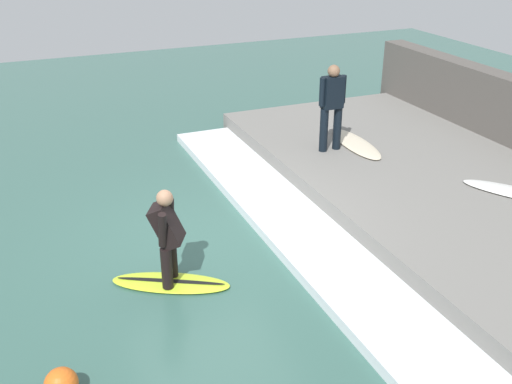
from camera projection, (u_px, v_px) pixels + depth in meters
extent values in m
plane|color=#386056|center=(210.00, 241.00, 9.24)|extent=(28.00, 28.00, 0.00)
cube|color=slate|center=(431.00, 185.00, 10.61)|extent=(4.40, 9.41, 0.42)
cube|color=silver|center=(289.00, 221.00, 9.68)|extent=(1.18, 8.94, 0.16)
ellipsoid|color=#BFE02D|center=(171.00, 283.00, 8.16)|extent=(1.67, 1.23, 0.06)
ellipsoid|color=black|center=(171.00, 281.00, 8.14)|extent=(1.36, 0.80, 0.01)
cylinder|color=black|center=(172.00, 257.00, 8.14)|extent=(0.15, 0.15, 0.59)
cylinder|color=black|center=(167.00, 268.00, 7.89)|extent=(0.15, 0.15, 0.59)
cube|color=black|center=(167.00, 224.00, 7.77)|extent=(0.55, 0.53, 0.61)
sphere|color=#A87A5B|center=(165.00, 198.00, 7.61)|extent=(0.22, 0.22, 0.22)
cylinder|color=black|center=(170.00, 215.00, 7.94)|extent=(0.11, 0.20, 0.51)
cylinder|color=black|center=(162.00, 230.00, 7.56)|extent=(0.11, 0.20, 0.51)
cylinder|color=black|center=(337.00, 128.00, 11.49)|extent=(0.16, 0.16, 0.84)
cylinder|color=black|center=(324.00, 130.00, 11.37)|extent=(0.16, 0.16, 0.84)
cube|color=black|center=(333.00, 92.00, 11.12)|extent=(0.39, 0.24, 0.60)
sphere|color=#846047|center=(334.00, 71.00, 10.95)|extent=(0.23, 0.23, 0.23)
cylinder|color=black|center=(343.00, 89.00, 11.19)|extent=(0.11, 0.11, 0.53)
cylinder|color=black|center=(322.00, 92.00, 11.02)|extent=(0.11, 0.11, 0.53)
ellipsoid|color=beige|center=(356.00, 144.00, 11.82)|extent=(0.68, 1.83, 0.06)
sphere|color=orange|center=(61.00, 384.00, 6.21)|extent=(0.35, 0.35, 0.35)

